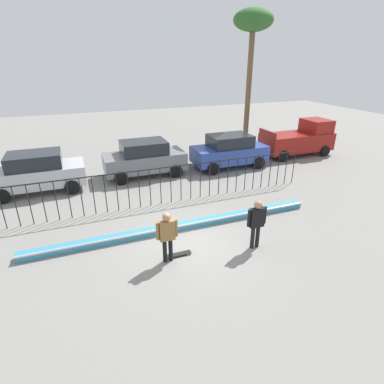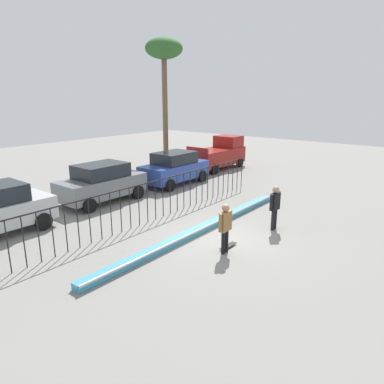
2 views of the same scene
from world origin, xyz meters
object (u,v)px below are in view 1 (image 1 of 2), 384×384
Objects in this scene: camera_operator at (257,220)px; pickup_truck at (299,139)px; parked_car_silver at (37,172)px; palm_tree_tall at (253,28)px; parked_car_blue at (229,151)px; parked_car_gray at (144,158)px; skateboard at (179,254)px; skateboarder at (167,233)px.

pickup_truck is at bearing -127.38° from camera_operator.
parked_car_silver is 15.67m from pickup_truck.
parked_car_blue is at bearing -131.27° from palm_tree_tall.
pickup_truck is (10.39, 0.20, 0.06)m from parked_car_gray.
camera_operator is at bearing -110.51° from parked_car_blue.
pickup_truck reaches higher than skateboard.
pickup_truck is at bearing -2.00° from parked_car_silver.
camera_operator is 0.20× the size of palm_tree_tall.
palm_tree_tall is (-2.30, 3.01, 6.63)m from pickup_truck.
skateboard is 9.40m from parked_car_blue.
pickup_truck is at bearing 6.96° from parked_car_blue.
parked_car_silver reaches higher than skateboarder.
palm_tree_tall is (6.25, 11.50, 6.63)m from camera_operator.
pickup_truck is at bearing 11.64° from skateboarder.
parked_car_gray is at bearing 58.20° from skateboarder.
palm_tree_tall is at bearing 25.04° from parked_car_gray.
parked_car_silver is at bearing -165.14° from palm_tree_tall.
pickup_truck is at bearing 4.50° from parked_car_gray.
parked_car_gray is (0.72, 7.83, 0.91)m from skateboard.
palm_tree_tall is at bearing 26.78° from skateboarder.
skateboarder is 0.40× the size of parked_car_gray.
palm_tree_tall is at bearing 49.62° from parked_car_blue.
camera_operator is at bearing -118.53° from palm_tree_tall.
skateboard is (0.42, 0.13, -0.96)m from skateboarder.
parked_car_silver is 5.28m from parked_car_gray.
palm_tree_tall is at bearing 58.97° from skateboard.
parked_car_silver and parked_car_gray have the same top height.
parked_car_blue is 0.49× the size of palm_tree_tall.
pickup_truck is at bearing -52.64° from palm_tree_tall.
parked_car_blue is (10.21, -0.04, 0.00)m from parked_car_silver.
parked_car_silver is at bearing 94.79° from skateboarder.
skateboard is 0.19× the size of parked_car_silver.
skateboarder reaches higher than skateboard.
camera_operator is 10.67m from parked_car_silver.
camera_operator is 12.04m from pickup_truck.
pickup_truck is (11.11, 8.03, 0.98)m from skateboard.
skateboard is at bearing -6.31° from skateboarder.
pickup_truck reaches higher than parked_car_silver.
skateboard is at bearing -126.30° from parked_car_blue.
pickup_truck is (15.66, 0.54, 0.06)m from parked_car_silver.
parked_car_silver is at bearing -179.35° from parked_car_blue.
camera_operator is at bearing -130.13° from pickup_truck.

